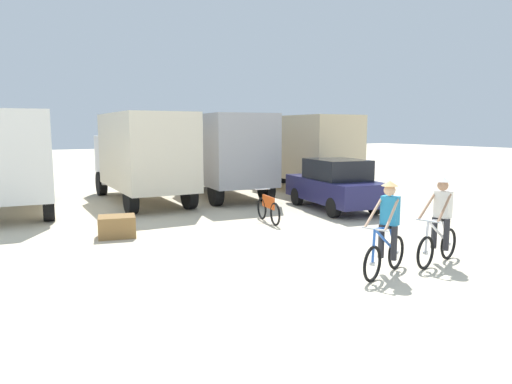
{
  "coord_description": "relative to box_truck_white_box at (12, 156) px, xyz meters",
  "views": [
    {
      "loc": [
        -5.48,
        -7.58,
        2.8
      ],
      "look_at": [
        0.49,
        3.33,
        1.1
      ],
      "focal_mm": 32.64,
      "sensor_mm": 36.0,
      "label": 1
    }
  ],
  "objects": [
    {
      "name": "ground_plane",
      "position": [
        5.17,
        -10.05,
        -1.87
      ],
      "size": [
        120.0,
        120.0,
        0.0
      ],
      "primitive_type": "plane",
      "color": "beige"
    },
    {
      "name": "box_truck_white_box",
      "position": [
        0.0,
        0.0,
        0.0
      ],
      "size": [
        2.87,
        6.91,
        3.35
      ],
      "color": "white",
      "rests_on": "ground"
    },
    {
      "name": "box_truck_cream_rv",
      "position": [
        4.34,
        -0.11,
        0.0
      ],
      "size": [
        2.42,
        6.76,
        3.35
      ],
      "color": "beige",
      "rests_on": "ground"
    },
    {
      "name": "box_truck_grey_hauler",
      "position": [
        7.66,
        -0.02,
        0.0
      ],
      "size": [
        2.91,
        6.92,
        3.35
      ],
      "color": "#9E9EA3",
      "rests_on": "ground"
    },
    {
      "name": "box_truck_tan_camper",
      "position": [
        11.53,
        0.06,
        0.0
      ],
      "size": [
        2.47,
        6.78,
        3.35
      ],
      "color": "#CCB78E",
      "rests_on": "ground"
    },
    {
      "name": "sedan_parked",
      "position": [
        9.73,
        -4.95,
        -0.99
      ],
      "size": [
        2.3,
        4.4,
        1.76
      ],
      "color": "#1E1E4C",
      "rests_on": "ground"
    },
    {
      "name": "cyclist_orange_shirt",
      "position": [
        6.06,
        -11.2,
        -1.03
      ],
      "size": [
        1.63,
        0.76,
        1.82
      ],
      "color": "black",
      "rests_on": "ground"
    },
    {
      "name": "cyclist_cowboy_hat",
      "position": [
        7.55,
        -11.18,
        -1.03
      ],
      "size": [
        1.69,
        0.63,
        1.82
      ],
      "color": "black",
      "rests_on": "ground"
    },
    {
      "name": "bicycle_spare",
      "position": [
        6.6,
        -5.75,
        -1.48
      ],
      "size": [
        0.5,
        1.72,
        0.97
      ],
      "color": "black",
      "rests_on": "ground"
    },
    {
      "name": "supply_crate",
      "position": [
        2.2,
        -5.51,
        -1.6
      ],
      "size": [
        1.06,
        0.92,
        0.55
      ],
      "primitive_type": "cube",
      "rotation": [
        0.0,
        0.0,
        1.37
      ],
      "color": "olive",
      "rests_on": "ground"
    }
  ]
}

